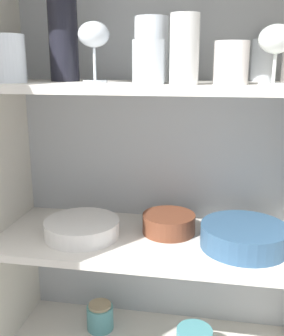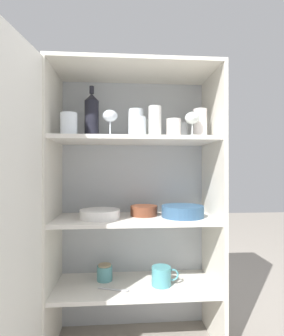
{
  "view_description": "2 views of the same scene",
  "coord_description": "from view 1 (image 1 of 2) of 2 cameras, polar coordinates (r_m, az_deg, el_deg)",
  "views": [
    {
      "loc": [
        0.16,
        -0.79,
        1.09
      ],
      "look_at": [
        -0.02,
        0.16,
        0.84
      ],
      "focal_mm": 42.0,
      "sensor_mm": 36.0,
      "label": 1
    },
    {
      "loc": [
        -0.07,
        -1.19,
        0.89
      ],
      "look_at": [
        0.04,
        0.16,
        0.9
      ],
      "focal_mm": 28.0,
      "sensor_mm": 36.0,
      "label": 2
    }
  ],
  "objects": [
    {
      "name": "tumbler_glass_5",
      "position": [
        0.88,
        0.96,
        15.08
      ],
      "size": [
        0.07,
        0.07,
        0.09
      ],
      "color": "white",
      "rests_on": "shelf_board_upper"
    },
    {
      "name": "wine_glass_1",
      "position": [
        0.87,
        18.92,
        16.89
      ],
      "size": [
        0.07,
        0.07,
        0.12
      ],
      "color": "white",
      "rests_on": "shelf_board_upper"
    },
    {
      "name": "tumbler_glass_1",
      "position": [
        0.89,
        12.81,
        14.66
      ],
      "size": [
        0.08,
        0.08,
        0.09
      ],
      "color": "silver",
      "rests_on": "shelf_board_upper"
    },
    {
      "name": "wine_bottle",
      "position": [
        1.07,
        -11.38,
        18.76
      ],
      "size": [
        0.07,
        0.07,
        0.28
      ],
      "color": "black",
      "rests_on": "shelf_board_upper"
    },
    {
      "name": "cupboard_back_panel",
      "position": [
        1.21,
        2.24,
        -4.46
      ],
      "size": [
        0.85,
        0.02,
        1.39
      ],
      "primitive_type": "cube",
      "color": "#B2B7BC",
      "rests_on": "ground_plane"
    },
    {
      "name": "shelf_board_middle",
      "position": [
        1.07,
        0.89,
        -10.53
      ],
      "size": [
        0.81,
        0.33,
        0.02
      ],
      "primitive_type": "cube",
      "color": "silver"
    },
    {
      "name": "cupboard_side_left",
      "position": [
        1.18,
        -19.37,
        -5.76
      ],
      "size": [
        0.02,
        0.37,
        1.39
      ],
      "primitive_type": "cube",
      "color": "silver",
      "rests_on": "ground_plane"
    },
    {
      "name": "shelf_board_upper",
      "position": [
        0.97,
        0.99,
        11.72
      ],
      "size": [
        0.81,
        0.33,
        0.02
      ],
      "primitive_type": "cube",
      "color": "silver"
    },
    {
      "name": "tumbler_glass_2",
      "position": [
        0.97,
        1.39,
        16.73
      ],
      "size": [
        0.08,
        0.08,
        0.15
      ],
      "color": "white",
      "rests_on": "shelf_board_upper"
    },
    {
      "name": "plate_stack_white",
      "position": [
        1.08,
        -8.69,
        -8.61
      ],
      "size": [
        0.2,
        0.2,
        0.04
      ],
      "color": "white",
      "rests_on": "shelf_board_middle"
    },
    {
      "name": "tumbler_glass_4",
      "position": [
        0.86,
        6.18,
        16.7
      ],
      "size": [
        0.06,
        0.06,
        0.14
      ],
      "color": "white",
      "rests_on": "shelf_board_upper"
    },
    {
      "name": "wine_glass_0",
      "position": [
        0.97,
        -7.01,
        18.28
      ],
      "size": [
        0.07,
        0.07,
        0.14
      ],
      "color": "white",
      "rests_on": "shelf_board_upper"
    },
    {
      "name": "tumbler_glass_7",
      "position": [
        1.08,
        17.19,
        14.69
      ],
      "size": [
        0.06,
        0.06,
        0.1
      ],
      "color": "white",
      "rests_on": "shelf_board_upper"
    },
    {
      "name": "tumbler_glass_6",
      "position": [
        1.0,
        -18.85,
        14.77
      ],
      "size": [
        0.08,
        0.08,
        0.11
      ],
      "color": "white",
      "rests_on": "shelf_board_upper"
    },
    {
      "name": "storage_jar",
      "position": [
        1.3,
        -6.1,
        -20.62
      ],
      "size": [
        0.08,
        0.08,
        0.08
      ],
      "color": "#5BA3A8",
      "rests_on": "shelf_board_lower"
    },
    {
      "name": "serving_bowl_small",
      "position": [
        1.09,
        3.91,
        -7.88
      ],
      "size": [
        0.14,
        0.14,
        0.05
      ],
      "color": "brown",
      "rests_on": "shelf_board_middle"
    },
    {
      "name": "mixing_bowl_large",
      "position": [
        1.04,
        14.6,
        -9.43
      ],
      "size": [
        0.22,
        0.22,
        0.06
      ],
      "color": "#33567A",
      "rests_on": "shelf_board_middle"
    },
    {
      "name": "tumbler_glass_3",
      "position": [
        1.05,
        5.3,
        15.4
      ],
      "size": [
        0.08,
        0.08,
        0.11
      ],
      "color": "white",
      "rests_on": "shelf_board_upper"
    }
  ]
}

